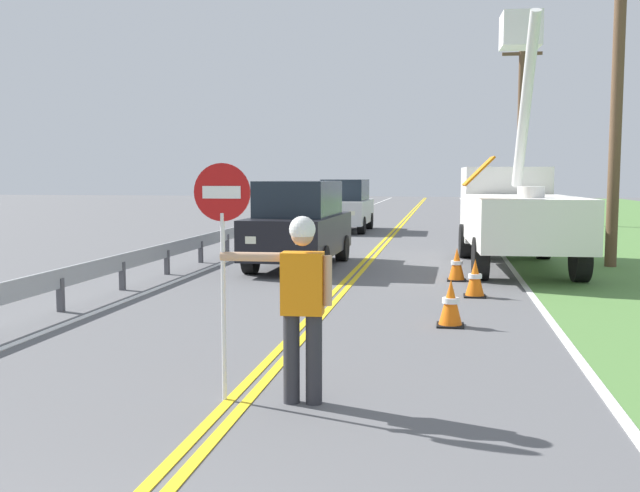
{
  "coord_description": "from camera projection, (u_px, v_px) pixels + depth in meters",
  "views": [
    {
      "loc": [
        1.96,
        -1.75,
        2.19
      ],
      "look_at": [
        0.2,
        8.42,
        1.2
      ],
      "focal_mm": 40.21,
      "sensor_mm": 36.0,
      "label": 1
    }
  ],
  "objects": [
    {
      "name": "centerline_yellow_left",
      "position": [
        375.0,
        249.0,
        21.89
      ],
      "size": [
        0.11,
        110.0,
        0.01
      ],
      "primitive_type": "cube",
      "color": "yellow",
      "rests_on": "ground"
    },
    {
      "name": "centerline_yellow_right",
      "position": [
        381.0,
        249.0,
        21.86
      ],
      "size": [
        0.11,
        110.0,
        0.01
      ],
      "primitive_type": "cube",
      "color": "yellow",
      "rests_on": "ground"
    },
    {
      "name": "edge_line_right",
      "position": [
        499.0,
        251.0,
        21.26
      ],
      "size": [
        0.12,
        110.0,
        0.01
      ],
      "primitive_type": "cube",
      "color": "silver",
      "rests_on": "ground"
    },
    {
      "name": "edge_line_left",
      "position": [
        264.0,
        247.0,
        22.49
      ],
      "size": [
        0.12,
        110.0,
        0.01
      ],
      "primitive_type": "cube",
      "color": "silver",
      "rests_on": "ground"
    },
    {
      "name": "flagger_worker",
      "position": [
        301.0,
        297.0,
        6.88
      ],
      "size": [
        1.09,
        0.26,
        1.83
      ],
      "color": "#2D2D33",
      "rests_on": "ground"
    },
    {
      "name": "stop_sign_paddle",
      "position": [
        222.0,
        228.0,
        6.91
      ],
      "size": [
        0.56,
        0.04,
        2.33
      ],
      "color": "silver",
      "rests_on": "ground"
    },
    {
      "name": "utility_bucket_truck",
      "position": [
        514.0,
        208.0,
        17.55
      ],
      "size": [
        2.67,
        6.9,
        6.04
      ],
      "color": "white",
      "rests_on": "ground"
    },
    {
      "name": "oncoming_suv_nearest",
      "position": [
        300.0,
        224.0,
        17.44
      ],
      "size": [
        2.01,
        4.65,
        2.1
      ],
      "color": "black",
      "rests_on": "ground"
    },
    {
      "name": "oncoming_suv_second",
      "position": [
        346.0,
        205.0,
        29.09
      ],
      "size": [
        1.93,
        4.61,
        2.1
      ],
      "color": "silver",
      "rests_on": "ground"
    },
    {
      "name": "utility_pole_near",
      "position": [
        617.0,
        86.0,
        17.19
      ],
      "size": [
        1.8,
        0.28,
        8.4
      ],
      "color": "brown",
      "rests_on": "ground"
    },
    {
      "name": "utility_pole_mid",
      "position": [
        520.0,
        129.0,
        33.36
      ],
      "size": [
        1.8,
        0.28,
        8.47
      ],
      "color": "brown",
      "rests_on": "ground"
    },
    {
      "name": "traffic_cone_lead",
      "position": [
        451.0,
        304.0,
        10.54
      ],
      "size": [
        0.4,
        0.4,
        0.7
      ],
      "color": "orange",
      "rests_on": "ground"
    },
    {
      "name": "traffic_cone_mid",
      "position": [
        475.0,
        279.0,
        13.14
      ],
      "size": [
        0.4,
        0.4,
        0.7
      ],
      "color": "orange",
      "rests_on": "ground"
    },
    {
      "name": "traffic_cone_tail",
      "position": [
        457.0,
        265.0,
        15.19
      ],
      "size": [
        0.4,
        0.4,
        0.7
      ],
      "color": "orange",
      "rests_on": "ground"
    },
    {
      "name": "guardrail_left_shoulder",
      "position": [
        215.0,
        239.0,
        19.52
      ],
      "size": [
        0.1,
        32.0,
        0.71
      ],
      "color": "#9EA0A3",
      "rests_on": "ground"
    }
  ]
}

